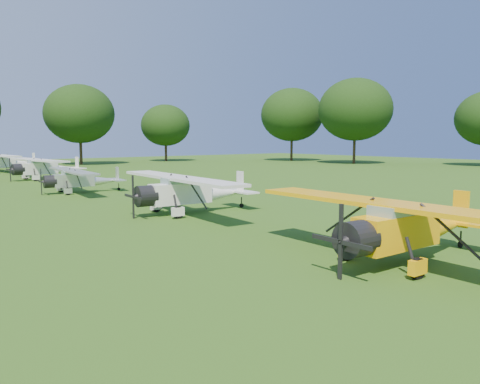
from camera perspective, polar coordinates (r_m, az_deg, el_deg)
The scene contains 7 objects.
ground at distance 20.07m, azimuth -0.61°, elevation -4.89°, with size 160.00×160.00×0.00m, color #244A12.
tree_belt at distance 22.56m, azimuth 6.54°, elevation 16.85°, with size 137.36×130.27×14.52m.
aircraft_2 at distance 15.91m, azimuth 19.67°, elevation -3.65°, with size 6.89×10.96×2.16m.
aircraft_3 at distance 25.15m, azimuth -6.22°, elevation 0.32°, with size 6.93×11.05×2.17m.
aircraft_4 at distance 36.51m, azimuth -18.93°, elevation 1.62°, with size 5.93×9.45×1.86m.
aircraft_5 at distance 49.60m, azimuth -22.74°, elevation 2.89°, with size 7.01×11.16×2.19m.
aircraft_6 at distance 62.76m, azimuth -26.83°, elevation 3.40°, with size 7.31×11.65×2.29m.
Camera 1 is at (-12.24, -15.40, 3.96)m, focal length 35.00 mm.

